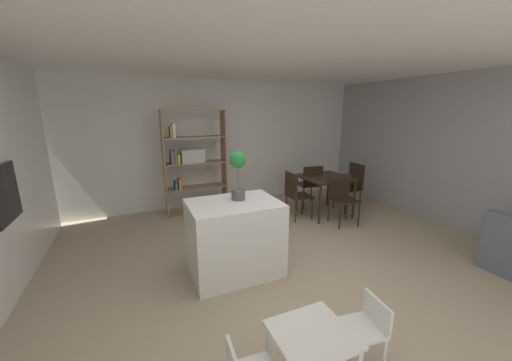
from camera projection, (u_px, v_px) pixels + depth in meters
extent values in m
plane|color=tan|center=(276.00, 272.00, 3.58)|extent=(9.71, 9.71, 0.00)
cube|color=white|center=(280.00, 46.00, 2.94)|extent=(7.06, 6.16, 0.06)
cube|color=silver|center=(211.00, 144.00, 5.98)|extent=(7.06, 0.06, 2.63)
cube|color=#9E9EA3|center=(464.00, 154.00, 4.63)|extent=(0.06, 6.16, 2.63)
cube|color=black|center=(5.00, 194.00, 2.94)|extent=(0.04, 0.61, 0.62)
cube|color=white|center=(235.00, 238.00, 3.48)|extent=(1.09, 0.79, 0.93)
cylinder|color=#4C4C51|center=(238.00, 195.00, 3.47)|extent=(0.17, 0.17, 0.12)
cylinder|color=#476633|center=(238.00, 178.00, 3.42)|extent=(0.01, 0.01, 0.29)
sphere|color=#1F7632|center=(238.00, 160.00, 3.36)|extent=(0.20, 0.20, 0.20)
cube|color=#997551|center=(164.00, 165.00, 5.27)|extent=(0.02, 0.35, 2.04)
cube|color=#997551|center=(224.00, 161.00, 5.73)|extent=(0.02, 0.35, 2.04)
cube|color=#997551|center=(192.00, 110.00, 5.26)|extent=(1.20, 0.35, 0.02)
cube|color=#997551|center=(198.00, 211.00, 5.74)|extent=(1.20, 0.35, 0.02)
cube|color=#997551|center=(197.00, 187.00, 5.62)|extent=(1.16, 0.35, 0.02)
cube|color=#997551|center=(195.00, 163.00, 5.50)|extent=(1.16, 0.35, 0.02)
cube|color=#997551|center=(194.00, 137.00, 5.38)|extent=(1.16, 0.35, 0.02)
cube|color=#2D6BAD|center=(176.00, 185.00, 5.44)|extent=(0.04, 0.29, 0.14)
cube|color=orange|center=(179.00, 183.00, 5.46)|extent=(0.05, 0.29, 0.19)
cube|color=#8E4793|center=(172.00, 157.00, 5.29)|extent=(0.05, 0.29, 0.26)
cube|color=#338E4C|center=(175.00, 157.00, 5.32)|extent=(0.04, 0.29, 0.25)
cube|color=gold|center=(178.00, 159.00, 5.35)|extent=(0.05, 0.29, 0.18)
cube|color=orange|center=(170.00, 132.00, 5.18)|extent=(0.03, 0.29, 0.20)
cube|color=silver|center=(173.00, 130.00, 5.20)|extent=(0.05, 0.29, 0.25)
cube|color=#B7BABC|center=(192.00, 156.00, 5.44)|extent=(0.44, 0.31, 0.26)
cube|color=white|center=(312.00, 334.00, 2.00)|extent=(0.55, 0.52, 0.03)
cube|color=white|center=(269.00, 348.00, 2.16)|extent=(0.04, 0.04, 0.43)
cube|color=white|center=(319.00, 330.00, 2.34)|extent=(0.04, 0.04, 0.43)
cube|color=white|center=(360.00, 329.00, 2.21)|extent=(0.35, 0.35, 0.02)
cube|color=white|center=(377.00, 312.00, 2.22)|extent=(0.06, 0.31, 0.22)
cube|color=white|center=(335.00, 337.00, 2.33)|extent=(0.03, 0.03, 0.32)
cube|color=white|center=(362.00, 331.00, 2.40)|extent=(0.03, 0.03, 0.32)
cube|color=white|center=(383.00, 356.00, 2.16)|extent=(0.03, 0.03, 0.32)
cube|color=black|center=(325.00, 177.00, 5.43)|extent=(0.91, 0.91, 0.03)
cylinder|color=black|center=(320.00, 205.00, 5.02)|extent=(0.04, 0.04, 0.74)
cylinder|color=black|center=(354.00, 199.00, 5.33)|extent=(0.04, 0.04, 0.74)
cylinder|color=black|center=(297.00, 193.00, 5.72)|extent=(0.04, 0.04, 0.74)
cylinder|color=black|center=(328.00, 189.00, 6.03)|extent=(0.04, 0.04, 0.74)
cube|color=black|center=(308.00, 184.00, 6.01)|extent=(0.48, 0.48, 0.03)
cube|color=black|center=(313.00, 176.00, 5.77)|extent=(0.44, 0.08, 0.41)
cylinder|color=black|center=(311.00, 192.00, 6.29)|extent=(0.03, 0.03, 0.46)
cylinder|color=black|center=(296.00, 193.00, 6.18)|extent=(0.03, 0.03, 0.46)
cylinder|color=black|center=(320.00, 197.00, 5.95)|extent=(0.03, 0.03, 0.46)
cylinder|color=black|center=(303.00, 198.00, 5.84)|extent=(0.03, 0.03, 0.46)
cube|color=black|center=(344.00, 200.00, 4.99)|extent=(0.49, 0.50, 0.03)
cube|color=black|center=(339.00, 185.00, 5.13)|extent=(0.44, 0.09, 0.42)
cylinder|color=black|center=(340.00, 217.00, 4.82)|extent=(0.03, 0.03, 0.44)
cylinder|color=black|center=(359.00, 215.00, 4.92)|extent=(0.03, 0.03, 0.44)
cylinder|color=black|center=(329.00, 210.00, 5.18)|extent=(0.03, 0.03, 0.44)
cylinder|color=black|center=(347.00, 208.00, 5.28)|extent=(0.03, 0.03, 0.44)
cube|color=black|center=(300.00, 196.00, 5.28)|extent=(0.43, 0.41, 0.03)
cube|color=black|center=(291.00, 185.00, 5.15)|extent=(0.03, 0.40, 0.45)
cylinder|color=black|center=(312.00, 209.00, 5.25)|extent=(0.03, 0.03, 0.43)
cylinder|color=black|center=(302.00, 204.00, 5.56)|extent=(0.03, 0.03, 0.43)
cylinder|color=black|center=(296.00, 212.00, 5.11)|extent=(0.03, 0.03, 0.43)
cylinder|color=black|center=(286.00, 206.00, 5.42)|extent=(0.03, 0.03, 0.43)
cube|color=black|center=(347.00, 189.00, 5.73)|extent=(0.44, 0.45, 0.03)
cube|color=black|center=(356.00, 175.00, 5.73)|extent=(0.05, 0.43, 0.50)
cylinder|color=black|center=(334.00, 198.00, 5.89)|extent=(0.03, 0.03, 0.45)
cylinder|color=black|center=(345.00, 203.00, 5.55)|extent=(0.03, 0.03, 0.45)
cylinder|color=black|center=(348.00, 196.00, 6.02)|extent=(0.03, 0.03, 0.45)
cylinder|color=black|center=(360.00, 201.00, 5.68)|extent=(0.03, 0.03, 0.45)
cube|color=slate|center=(508.00, 231.00, 3.74)|extent=(0.68, 0.14, 0.20)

